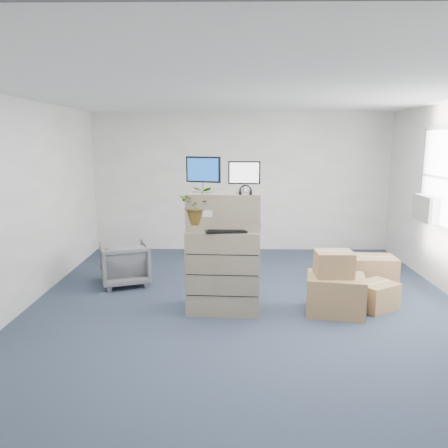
# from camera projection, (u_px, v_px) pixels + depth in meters

# --- Properties ---
(ground) EXTENTS (7.00, 7.00, 0.00)m
(ground) POSITION_uv_depth(u_px,v_px,m) (247.00, 315.00, 5.70)
(ground) COLOR #222E3D
(ground) RESTS_ON ground
(wall_back) EXTENTS (6.00, 0.02, 2.80)m
(wall_back) POSITION_uv_depth(u_px,v_px,m) (241.00, 182.00, 8.88)
(wall_back) COLOR beige
(wall_back) RESTS_ON ground
(ac_unit) EXTENTS (0.24, 0.60, 0.40)m
(ac_unit) POSITION_uv_depth(u_px,v_px,m) (428.00, 208.00, 6.81)
(ac_unit) COLOR #BCBBB7
(ac_unit) RESTS_ON wall_right
(filing_cabinet_lower) EXTENTS (0.98, 0.63, 1.11)m
(filing_cabinet_lower) POSITION_uv_depth(u_px,v_px,m) (224.00, 270.00, 5.79)
(filing_cabinet_lower) COLOR gray
(filing_cabinet_lower) RESTS_ON ground
(filing_cabinet_upper) EXTENTS (0.98, 0.53, 0.47)m
(filing_cabinet_upper) POSITION_uv_depth(u_px,v_px,m) (224.00, 211.00, 5.69)
(filing_cabinet_upper) COLOR gray
(filing_cabinet_upper) RESTS_ON filing_cabinet_lower
(monitor_left) EXTENTS (0.46, 0.24, 0.46)m
(monitor_left) POSITION_uv_depth(u_px,v_px,m) (203.00, 172.00, 5.64)
(monitor_left) COLOR #99999E
(monitor_left) RESTS_ON filing_cabinet_upper
(monitor_right) EXTENTS (0.41, 0.17, 0.41)m
(monitor_right) POSITION_uv_depth(u_px,v_px,m) (244.00, 175.00, 5.60)
(monitor_right) COLOR #99999E
(monitor_right) RESTS_ON filing_cabinet_upper
(headphones) EXTENTS (0.16, 0.03, 0.16)m
(headphones) POSITION_uv_depth(u_px,v_px,m) (245.00, 191.00, 5.45)
(headphones) COLOR black
(headphones) RESTS_ON filing_cabinet_upper
(keyboard) EXTENTS (0.54, 0.28, 0.03)m
(keyboard) POSITION_uv_depth(u_px,v_px,m) (226.00, 231.00, 5.52)
(keyboard) COLOR black
(keyboard) RESTS_ON filing_cabinet_lower
(mouse) EXTENTS (0.10, 0.06, 0.03)m
(mouse) POSITION_uv_depth(u_px,v_px,m) (248.00, 231.00, 5.53)
(mouse) COLOR silver
(mouse) RESTS_ON filing_cabinet_lower
(water_bottle) EXTENTS (0.09, 0.09, 0.30)m
(water_bottle) POSITION_uv_depth(u_px,v_px,m) (232.00, 217.00, 5.70)
(water_bottle) COLOR #969A9F
(water_bottle) RESTS_ON filing_cabinet_lower
(phone_dock) EXTENTS (0.06, 0.05, 0.14)m
(phone_dock) POSITION_uv_depth(u_px,v_px,m) (221.00, 225.00, 5.71)
(phone_dock) COLOR silver
(phone_dock) RESTS_ON filing_cabinet_lower
(external_drive) EXTENTS (0.24, 0.21, 0.06)m
(external_drive) POSITION_uv_depth(u_px,v_px,m) (252.00, 226.00, 5.74)
(external_drive) COLOR black
(external_drive) RESTS_ON filing_cabinet_lower
(tissue_box) EXTENTS (0.25, 0.14, 0.09)m
(tissue_box) POSITION_uv_depth(u_px,v_px,m) (247.00, 220.00, 5.73)
(tissue_box) COLOR #46A4F0
(tissue_box) RESTS_ON external_drive
(potted_plant) EXTENTS (0.45, 0.50, 0.47)m
(potted_plant) POSITION_uv_depth(u_px,v_px,m) (197.00, 210.00, 5.58)
(potted_plant) COLOR #93A988
(potted_plant) RESTS_ON filing_cabinet_lower
(office_chair) EXTENTS (0.90, 0.88, 0.74)m
(office_chair) POSITION_uv_depth(u_px,v_px,m) (125.00, 261.00, 6.88)
(office_chair) COLOR slate
(office_chair) RESTS_ON ground
(cardboard_boxes) EXTENTS (1.52, 1.49, 0.84)m
(cardboard_boxes) POSITION_uv_depth(u_px,v_px,m) (354.00, 283.00, 6.06)
(cardboard_boxes) COLOR #916546
(cardboard_boxes) RESTS_ON ground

